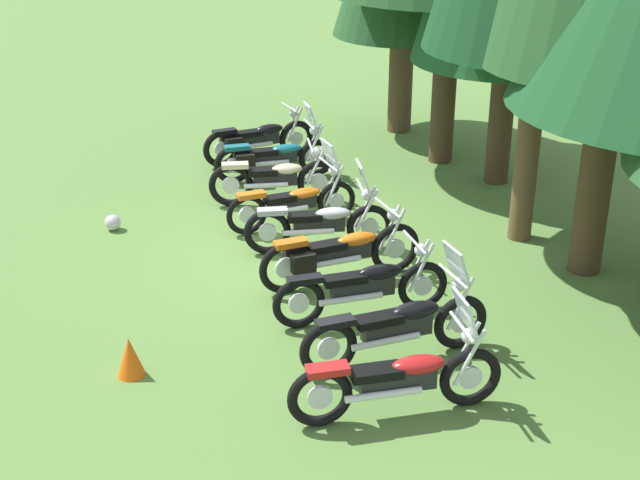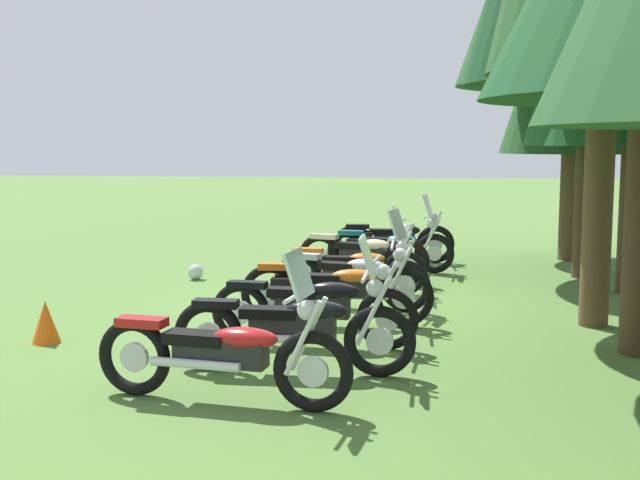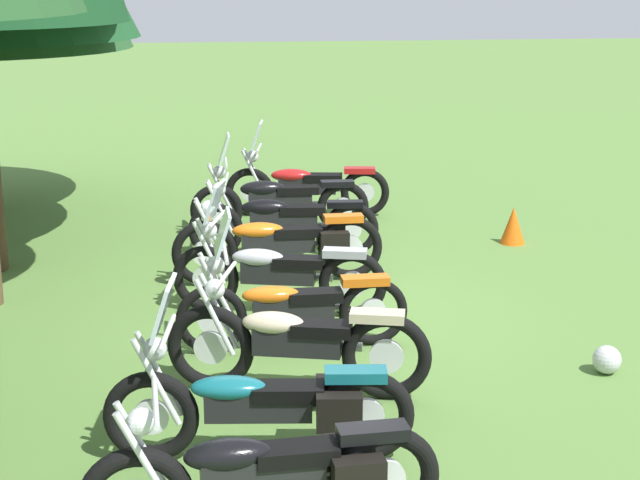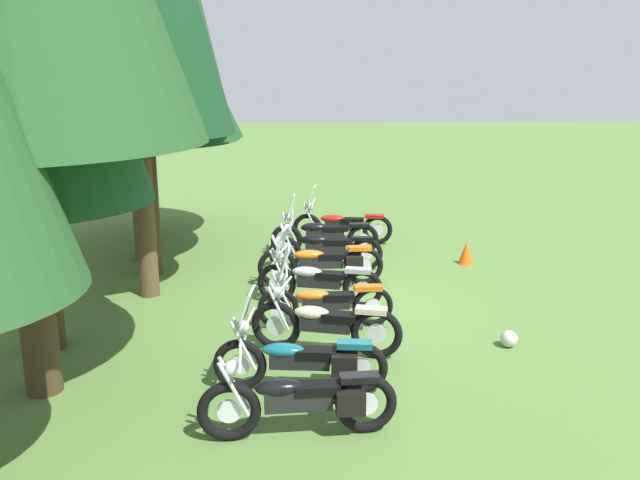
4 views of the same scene
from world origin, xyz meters
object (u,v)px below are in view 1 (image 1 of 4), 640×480
object	(u,v)px
motorcycle_1	(274,156)
motorcycle_3	(295,201)
motorcycle_4	(321,223)
dropped_helmet	(113,223)
motorcycle_6	(364,287)
traffic_cone	(130,357)
motorcycle_2	(276,179)
motorcycle_5	(339,253)
motorcycle_7	(400,326)
motorcycle_0	(257,139)
motorcycle_8	(400,378)

from	to	relation	value
motorcycle_1	motorcycle_3	world-z (taller)	motorcycle_1
motorcycle_4	dropped_helmet	xyz separation A→B (m)	(-1.95, -2.73, -0.33)
motorcycle_6	traffic_cone	distance (m)	3.02
motorcycle_1	motorcycle_2	bearing A→B (deg)	-100.67
motorcycle_4	motorcycle_2	bearing A→B (deg)	104.52
motorcycle_4	motorcycle_5	xyz separation A→B (m)	(1.06, -0.17, 0.00)
motorcycle_6	motorcycle_3	bearing A→B (deg)	91.30
motorcycle_3	dropped_helmet	bearing A→B (deg)	160.26
motorcycle_7	dropped_helmet	bearing A→B (deg)	116.61
motorcycle_2	traffic_cone	distance (m)	5.42
motorcycle_6	dropped_helmet	world-z (taller)	motorcycle_6
traffic_cone	dropped_helmet	bearing A→B (deg)	172.58
motorcycle_5	dropped_helmet	bearing A→B (deg)	130.21
motorcycle_0	motorcycle_4	xyz separation A→B (m)	(4.19, -0.42, 0.01)
motorcycle_5	motorcycle_8	bearing A→B (deg)	-101.65
motorcycle_2	dropped_helmet	world-z (taller)	motorcycle_2
motorcycle_4	motorcycle_5	distance (m)	1.07
motorcycle_1	motorcycle_7	size ratio (longest dim) A/B	0.93
dropped_helmet	motorcycle_2	bearing A→B (deg)	91.27
traffic_cone	dropped_helmet	distance (m)	4.28
motorcycle_1	dropped_helmet	world-z (taller)	motorcycle_1
motorcycle_2	motorcycle_6	bearing A→B (deg)	-78.62
motorcycle_7	dropped_helmet	distance (m)	5.66
motorcycle_4	motorcycle_3	bearing A→B (deg)	107.04
motorcycle_6	dropped_helmet	xyz separation A→B (m)	(-4.03, -2.46, -0.32)
traffic_cone	motorcycle_3	bearing A→B (deg)	135.49
motorcycle_8	traffic_cone	world-z (taller)	motorcycle_8
motorcycle_7	motorcycle_5	bearing A→B (deg)	87.50
motorcycle_6	motorcycle_8	xyz separation A→B (m)	(2.04, -0.53, 0.01)
motorcycle_6	motorcycle_2	bearing A→B (deg)	91.65
motorcycle_1	motorcycle_8	world-z (taller)	motorcycle_8
motorcycle_8	dropped_helmet	distance (m)	6.38
motorcycle_0	motorcycle_4	bearing A→B (deg)	-98.40
motorcycle_8	traffic_cone	size ratio (longest dim) A/B	4.85
motorcycle_5	motorcycle_8	xyz separation A→B (m)	(3.07, -0.63, 0.00)
motorcycle_0	motorcycle_7	bearing A→B (deg)	-98.41
motorcycle_1	motorcycle_8	bearing A→B (deg)	-92.11
motorcycle_3	traffic_cone	bearing A→B (deg)	-134.85
motorcycle_2	motorcycle_7	xyz separation A→B (m)	(5.17, -0.33, 0.01)
motorcycle_0	motorcycle_4	size ratio (longest dim) A/B	1.03
motorcycle_6	motorcycle_5	bearing A→B (deg)	90.26
motorcycle_0	dropped_helmet	xyz separation A→B (m)	(2.24, -3.14, -0.31)
motorcycle_8	motorcycle_6	bearing A→B (deg)	84.60
motorcycle_7	motorcycle_8	world-z (taller)	same
motorcycle_3	motorcycle_6	distance (m)	3.09
motorcycle_1	motorcycle_7	bearing A→B (deg)	-89.17
motorcycle_1	traffic_cone	distance (m)	6.54
motorcycle_4	motorcycle_7	world-z (taller)	same
motorcycle_5	motorcycle_6	xyz separation A→B (m)	(1.03, -0.10, -0.01)
motorcycle_0	motorcycle_5	xyz separation A→B (m)	(5.24, -0.59, 0.02)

